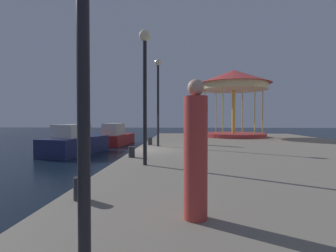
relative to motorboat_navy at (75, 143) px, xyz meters
name	(u,v)px	position (x,y,z in m)	size (l,w,h in m)	color
ground_plane	(135,166)	(4.56, -4.09, -0.72)	(120.00, 120.00, 0.00)	black
quay_dock	(271,159)	(10.93, -4.09, -0.32)	(12.75, 29.40, 0.80)	gray
motorboat_navy	(75,143)	(0.00, 0.00, 0.00)	(3.05, 5.33, 1.90)	#19214C
motorboat_red	(116,137)	(1.04, 6.60, -0.04)	(2.19, 5.55, 1.88)	maroon
carousel	(234,87)	(11.03, 5.50, 4.15)	(5.99, 5.99, 5.44)	#B23333
lamp_post_mid_promenade	(145,72)	(5.66, -8.50, 2.95)	(0.36, 0.36, 4.19)	black
lamp_post_far_end	(158,87)	(5.55, -2.62, 3.19)	(0.36, 0.36, 4.60)	black
bollard_north	(80,188)	(5.02, -12.19, 0.28)	(0.24, 0.24, 0.40)	#2D2D33
bollard_center	(150,141)	(5.04, -1.88, 0.28)	(0.24, 0.24, 0.40)	#2D2D33
bollard_south	(132,152)	(4.93, -6.84, 0.28)	(0.24, 0.24, 0.40)	#2D2D33
person_mid_promenade	(190,129)	(7.29, -1.30, 0.96)	(0.34, 0.34, 1.89)	tan
person_near_carousel	(196,153)	(7.00, -13.01, 1.01)	(0.34, 0.34, 1.99)	#B23833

